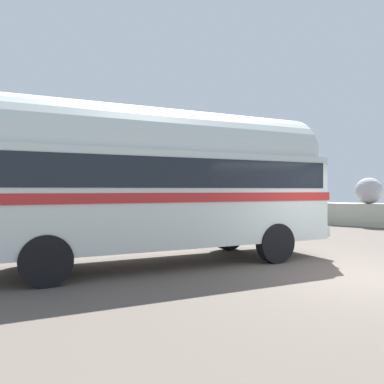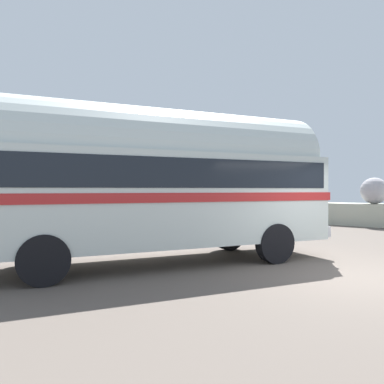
# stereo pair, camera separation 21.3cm
# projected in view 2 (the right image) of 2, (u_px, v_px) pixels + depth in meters

# --- Properties ---
(ground) EXTENTS (32.00, 26.00, 0.02)m
(ground) POSITION_uv_depth(u_px,v_px,m) (362.00, 278.00, 7.68)
(ground) COLOR #5A5149
(vintage_coach) EXTENTS (5.76, 8.80, 3.70)m
(vintage_coach) POSITION_uv_depth(u_px,v_px,m) (158.00, 179.00, 9.07)
(vintage_coach) COLOR black
(vintage_coach) RESTS_ON ground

